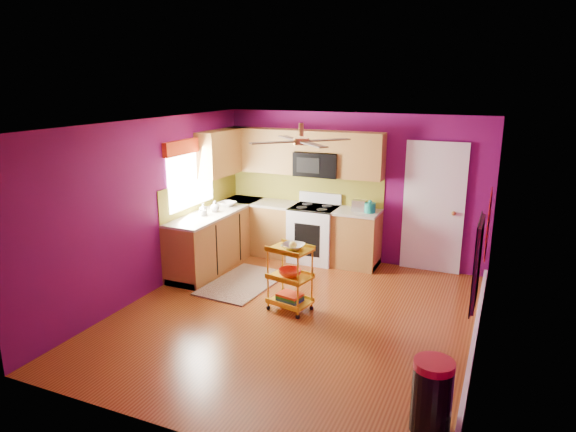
% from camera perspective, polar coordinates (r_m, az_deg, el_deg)
% --- Properties ---
extents(ground, '(5.00, 5.00, 0.00)m').
position_cam_1_polar(ground, '(6.86, 0.70, -11.15)').
color(ground, '#662C0F').
rests_on(ground, ground).
extents(room_envelope, '(4.54, 5.04, 2.52)m').
position_cam_1_polar(room_envelope, '(6.30, 0.97, 2.25)').
color(room_envelope, '#610B4D').
rests_on(room_envelope, ground).
extents(lower_cabinets, '(2.81, 2.31, 0.94)m').
position_cam_1_polar(lower_cabinets, '(8.76, -2.78, -2.21)').
color(lower_cabinets, brown).
rests_on(lower_cabinets, ground).
extents(electric_range, '(0.76, 0.66, 1.13)m').
position_cam_1_polar(electric_range, '(8.76, 2.92, -1.89)').
color(electric_range, white).
rests_on(electric_range, ground).
extents(upper_cabinetry, '(2.80, 2.30, 1.26)m').
position_cam_1_polar(upper_cabinetry, '(8.73, -1.24, 6.93)').
color(upper_cabinetry, brown).
rests_on(upper_cabinetry, ground).
extents(left_window, '(0.08, 1.35, 1.08)m').
position_cam_1_polar(left_window, '(8.25, -10.74, 5.76)').
color(left_window, white).
rests_on(left_window, ground).
extents(panel_door, '(0.95, 0.11, 2.15)m').
position_cam_1_polar(panel_door, '(8.45, 15.84, 0.73)').
color(panel_door, white).
rests_on(panel_door, ground).
extents(right_wall_art, '(0.04, 2.74, 1.04)m').
position_cam_1_polar(right_wall_art, '(5.57, 20.94, -2.49)').
color(right_wall_art, black).
rests_on(right_wall_art, ground).
extents(ceiling_fan, '(1.01, 1.01, 0.26)m').
position_cam_1_polar(ceiling_fan, '(6.39, 1.47, 8.40)').
color(ceiling_fan, '#BF8C3F').
rests_on(ceiling_fan, ground).
extents(shag_rug, '(0.98, 1.49, 0.02)m').
position_cam_1_polar(shag_rug, '(7.92, -5.03, -7.42)').
color(shag_rug, black).
rests_on(shag_rug, ground).
extents(rolling_cart, '(0.61, 0.50, 0.98)m').
position_cam_1_polar(rolling_cart, '(6.85, 0.27, -6.58)').
color(rolling_cart, gold).
rests_on(rolling_cart, ground).
extents(trash_can, '(0.46, 0.46, 0.68)m').
position_cam_1_polar(trash_can, '(4.91, 15.68, -18.71)').
color(trash_can, black).
rests_on(trash_can, ground).
extents(teal_kettle, '(0.18, 0.18, 0.21)m').
position_cam_1_polar(teal_kettle, '(8.35, 9.10, 0.94)').
color(teal_kettle, '#128877').
rests_on(teal_kettle, lower_cabinets).
extents(toaster, '(0.22, 0.15, 0.18)m').
position_cam_1_polar(toaster, '(8.43, 7.92, 1.16)').
color(toaster, beige).
rests_on(toaster, lower_cabinets).
extents(soap_bottle_a, '(0.08, 0.09, 0.19)m').
position_cam_1_polar(soap_bottle_a, '(8.23, -9.41, 0.79)').
color(soap_bottle_a, '#EA3F72').
rests_on(soap_bottle_a, lower_cabinets).
extents(soap_bottle_b, '(0.14, 0.14, 0.19)m').
position_cam_1_polar(soap_bottle_b, '(8.37, -8.14, 1.08)').
color(soap_bottle_b, white).
rests_on(soap_bottle_b, lower_cabinets).
extents(counter_dish, '(0.29, 0.29, 0.07)m').
position_cam_1_polar(counter_dish, '(8.75, -6.76, 1.34)').
color(counter_dish, white).
rests_on(counter_dish, lower_cabinets).
extents(counter_cup, '(0.12, 0.12, 0.10)m').
position_cam_1_polar(counter_cup, '(8.15, -9.47, 0.32)').
color(counter_cup, white).
rests_on(counter_cup, lower_cabinets).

